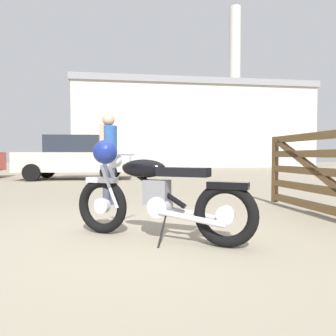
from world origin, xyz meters
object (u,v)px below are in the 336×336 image
(vintage_motorcycle, at_px, (153,194))
(timber_gate, at_px, (332,170))
(dark_sedan_left, at_px, (76,158))
(bystander, at_px, (109,149))

(vintage_motorcycle, xyz_separation_m, timber_gate, (2.51, 0.60, 0.21))
(vintage_motorcycle, distance_m, dark_sedan_left, 9.24)
(timber_gate, relative_size, bystander, 1.53)
(bystander, height_order, dark_sedan_left, dark_sedan_left)
(timber_gate, distance_m, bystander, 3.61)
(timber_gate, xyz_separation_m, bystander, (-3.10, 1.82, 0.32))
(vintage_motorcycle, relative_size, bystander, 1.11)
(bystander, relative_size, dark_sedan_left, 0.39)
(timber_gate, height_order, dark_sedan_left, dark_sedan_left)
(vintage_motorcycle, height_order, bystander, bystander)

